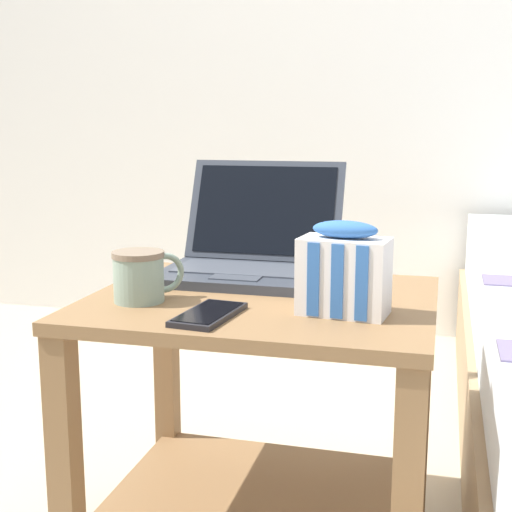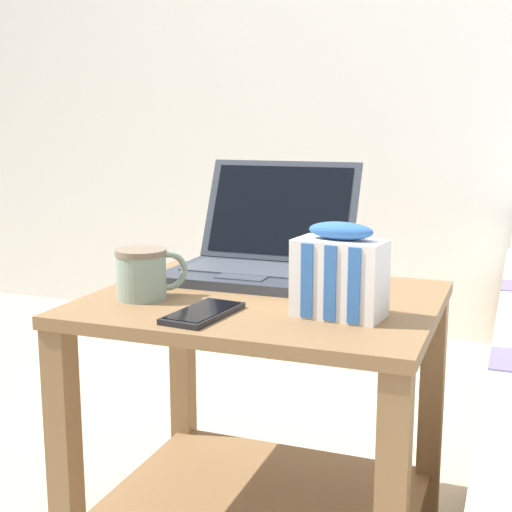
{
  "view_description": "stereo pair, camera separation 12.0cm",
  "coord_description": "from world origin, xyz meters",
  "px_view_note": "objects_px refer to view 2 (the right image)",
  "views": [
    {
      "loc": [
        0.3,
        -1.18,
        0.83
      ],
      "look_at": [
        0.0,
        -0.04,
        0.6
      ],
      "focal_mm": 50.0,
      "sensor_mm": 36.0,
      "label": 1
    },
    {
      "loc": [
        0.42,
        -1.14,
        0.83
      ],
      "look_at": [
        0.0,
        -0.04,
        0.6
      ],
      "focal_mm": 50.0,
      "sensor_mm": 36.0,
      "label": 2
    }
  ],
  "objects_px": {
    "laptop": "(263,253)",
    "snack_bag": "(340,274)",
    "mug_front_left": "(143,271)",
    "cell_phone": "(203,313)"
  },
  "relations": [
    {
      "from": "snack_bag",
      "to": "cell_phone",
      "type": "xyz_separation_m",
      "value": [
        -0.2,
        -0.07,
        -0.06
      ]
    },
    {
      "from": "snack_bag",
      "to": "laptop",
      "type": "bearing_deg",
      "value": 131.64
    },
    {
      "from": "mug_front_left",
      "to": "cell_phone",
      "type": "height_order",
      "value": "mug_front_left"
    },
    {
      "from": "laptop",
      "to": "snack_bag",
      "type": "xyz_separation_m",
      "value": [
        0.22,
        -0.25,
        0.02
      ]
    },
    {
      "from": "laptop",
      "to": "mug_front_left",
      "type": "relative_size",
      "value": 3.02
    },
    {
      "from": "laptop",
      "to": "snack_bag",
      "type": "bearing_deg",
      "value": -48.36
    },
    {
      "from": "mug_front_left",
      "to": "snack_bag",
      "type": "relative_size",
      "value": 0.72
    },
    {
      "from": "mug_front_left",
      "to": "snack_bag",
      "type": "height_order",
      "value": "snack_bag"
    },
    {
      "from": "laptop",
      "to": "mug_front_left",
      "type": "height_order",
      "value": "laptop"
    },
    {
      "from": "mug_front_left",
      "to": "cell_phone",
      "type": "bearing_deg",
      "value": -25.01
    }
  ]
}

